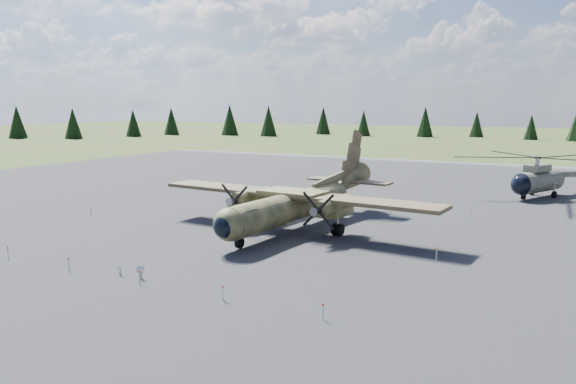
% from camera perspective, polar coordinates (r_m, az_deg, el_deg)
% --- Properties ---
extents(ground, '(500.00, 500.00, 0.00)m').
position_cam_1_polar(ground, '(46.61, -5.38, -4.36)').
color(ground, '#495626').
rests_on(ground, ground).
extents(apron, '(120.00, 120.00, 0.04)m').
position_cam_1_polar(apron, '(55.06, 0.31, -2.27)').
color(apron, '#5B5C61').
rests_on(apron, ground).
extents(transport_plane, '(26.30, 23.82, 8.66)m').
position_cam_1_polar(transport_plane, '(48.33, 1.12, -0.84)').
color(transport_plane, '#394425').
rests_on(transport_plane, ground).
extents(helicopter_near, '(24.94, 24.94, 4.78)m').
position_cam_1_polar(helicopter_near, '(70.78, 24.20, 2.20)').
color(helicopter_near, gray).
rests_on(helicopter_near, ground).
extents(info_placard_left, '(0.40, 0.18, 0.62)m').
position_cam_1_polar(info_placard_left, '(37.15, -16.74, -7.49)').
color(info_placard_left, gray).
rests_on(info_placard_left, ground).
extents(info_placard_right, '(0.55, 0.31, 0.81)m').
position_cam_1_polar(info_placard_right, '(36.00, -14.75, -7.72)').
color(info_placard_right, gray).
rests_on(info_placard_right, ground).
extents(barrier_fence, '(33.12, 29.62, 0.85)m').
position_cam_1_polar(barrier_fence, '(46.69, -5.92, -3.71)').
color(barrier_fence, white).
rests_on(barrier_fence, ground).
extents(treeline, '(320.46, 317.84, 10.87)m').
position_cam_1_polar(treeline, '(48.57, -0.23, 2.06)').
color(treeline, black).
rests_on(treeline, ground).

